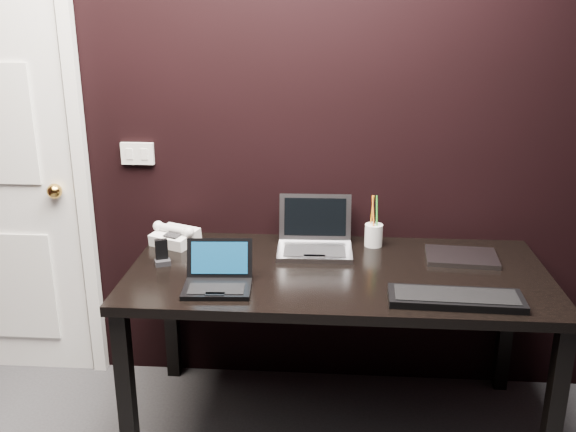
# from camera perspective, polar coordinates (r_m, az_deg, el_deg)

# --- Properties ---
(wall_back) EXTENTS (4.00, 0.00, 4.00)m
(wall_back) POSITION_cam_1_polar(r_m,az_deg,el_deg) (2.87, -1.36, 8.93)
(wall_back) COLOR black
(wall_back) RESTS_ON ground
(wall_switch) EXTENTS (0.15, 0.02, 0.10)m
(wall_switch) POSITION_cam_1_polar(r_m,az_deg,el_deg) (3.01, -13.23, 5.43)
(wall_switch) COLOR silver
(wall_switch) RESTS_ON wall_back
(desk) EXTENTS (1.70, 0.80, 0.74)m
(desk) POSITION_cam_1_polar(r_m,az_deg,el_deg) (2.66, 4.40, -6.34)
(desk) COLOR black
(desk) RESTS_ON ground
(netbook) EXTENTS (0.27, 0.24, 0.16)m
(netbook) POSITION_cam_1_polar(r_m,az_deg,el_deg) (2.46, -6.26, -5.63)
(netbook) COLOR black
(netbook) RESTS_ON desk
(silver_laptop) EXTENTS (0.33, 0.30, 0.22)m
(silver_laptop) POSITION_cam_1_polar(r_m,az_deg,el_deg) (2.80, 2.39, -2.29)
(silver_laptop) COLOR #A09FA5
(silver_laptop) RESTS_ON desk
(ext_keyboard) EXTENTS (0.49, 0.18, 0.03)m
(ext_keyboard) POSITION_cam_1_polar(r_m,az_deg,el_deg) (2.42, 14.68, -7.09)
(ext_keyboard) COLOR black
(ext_keyboard) RESTS_ON desk
(closed_laptop) EXTENTS (0.31, 0.23, 0.02)m
(closed_laptop) POSITION_cam_1_polar(r_m,az_deg,el_deg) (2.82, 15.17, -3.53)
(closed_laptop) COLOR #9E9DA3
(closed_laptop) RESTS_ON desk
(desk_phone) EXTENTS (0.23, 0.22, 0.11)m
(desk_phone) POSITION_cam_1_polar(r_m,az_deg,el_deg) (2.92, -10.03, -1.75)
(desk_phone) COLOR white
(desk_phone) RESTS_ON desk
(mobile_phone) EXTENTS (0.07, 0.07, 0.11)m
(mobile_phone) POSITION_cam_1_polar(r_m,az_deg,el_deg) (2.71, -11.14, -3.43)
(mobile_phone) COLOR black
(mobile_phone) RESTS_ON desk
(pen_cup) EXTENTS (0.09, 0.09, 0.23)m
(pen_cup) POSITION_cam_1_polar(r_m,az_deg,el_deg) (2.88, 7.62, -1.60)
(pen_cup) COLOR silver
(pen_cup) RESTS_ON desk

